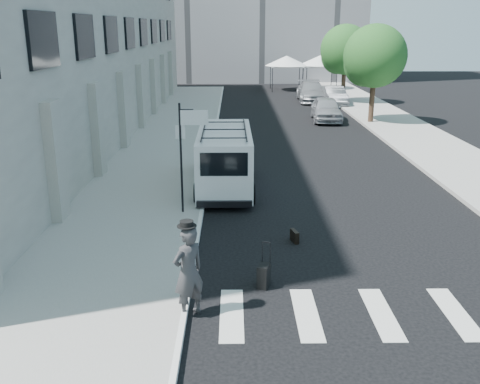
{
  "coord_description": "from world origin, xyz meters",
  "views": [
    {
      "loc": [
        -0.94,
        -13.1,
        5.9
      ],
      "look_at": [
        -0.77,
        1.62,
        1.3
      ],
      "focal_mm": 40.0,
      "sensor_mm": 36.0,
      "label": 1
    }
  ],
  "objects_px": {
    "briefcase": "(295,236)",
    "cargo_van": "(225,158)",
    "parked_car_b": "(334,96)",
    "businessman": "(188,272)",
    "parked_car_a": "(326,109)",
    "parked_car_c": "(312,92)",
    "suitcase": "(264,275)"
  },
  "relations": [
    {
      "from": "businessman",
      "to": "parked_car_a",
      "type": "bearing_deg",
      "value": -146.37
    },
    {
      "from": "suitcase",
      "to": "parked_car_c",
      "type": "distance_m",
      "value": 32.52
    },
    {
      "from": "businessman",
      "to": "parked_car_c",
      "type": "height_order",
      "value": "businessman"
    },
    {
      "from": "parked_car_c",
      "to": "parked_car_b",
      "type": "bearing_deg",
      "value": -51.52
    },
    {
      "from": "briefcase",
      "to": "parked_car_c",
      "type": "relative_size",
      "value": 0.08
    },
    {
      "from": "briefcase",
      "to": "parked_car_a",
      "type": "xyz_separation_m",
      "value": [
        4.23,
        20.13,
        0.59
      ]
    },
    {
      "from": "businessman",
      "to": "parked_car_a",
      "type": "xyz_separation_m",
      "value": [
        6.9,
        24.13,
        -0.25
      ]
    },
    {
      "from": "cargo_van",
      "to": "parked_car_c",
      "type": "bearing_deg",
      "value": 74.15
    },
    {
      "from": "businessman",
      "to": "cargo_van",
      "type": "relative_size",
      "value": 0.34
    },
    {
      "from": "briefcase",
      "to": "suitcase",
      "type": "xyz_separation_m",
      "value": [
        -1.02,
        -2.72,
        0.12
      ]
    },
    {
      "from": "businessman",
      "to": "cargo_van",
      "type": "xyz_separation_m",
      "value": [
        0.61,
        9.34,
        0.14
      ]
    },
    {
      "from": "briefcase",
      "to": "suitcase",
      "type": "relative_size",
      "value": 0.41
    },
    {
      "from": "businessman",
      "to": "parked_car_c",
      "type": "relative_size",
      "value": 0.38
    },
    {
      "from": "suitcase",
      "to": "cargo_van",
      "type": "height_order",
      "value": "cargo_van"
    },
    {
      "from": "parked_car_a",
      "to": "suitcase",
      "type": "bearing_deg",
      "value": -99.0
    },
    {
      "from": "cargo_van",
      "to": "parked_car_b",
      "type": "bearing_deg",
      "value": 69.41
    },
    {
      "from": "businessman",
      "to": "parked_car_a",
      "type": "relative_size",
      "value": 0.45
    },
    {
      "from": "briefcase",
      "to": "parked_car_a",
      "type": "distance_m",
      "value": 20.58
    },
    {
      "from": "parked_car_b",
      "to": "parked_car_c",
      "type": "relative_size",
      "value": 0.8
    },
    {
      "from": "parked_car_a",
      "to": "parked_car_c",
      "type": "xyz_separation_m",
      "value": [
        0.33,
        9.19,
        0.02
      ]
    },
    {
      "from": "suitcase",
      "to": "parked_car_a",
      "type": "distance_m",
      "value": 23.45
    },
    {
      "from": "cargo_van",
      "to": "parked_car_c",
      "type": "relative_size",
      "value": 1.1
    },
    {
      "from": "cargo_van",
      "to": "parked_car_c",
      "type": "height_order",
      "value": "cargo_van"
    },
    {
      "from": "parked_car_c",
      "to": "cargo_van",
      "type": "bearing_deg",
      "value": -103.73
    },
    {
      "from": "parked_car_a",
      "to": "parked_car_b",
      "type": "xyz_separation_m",
      "value": [
        1.8,
        7.22,
        -0.05
      ]
    },
    {
      "from": "briefcase",
      "to": "cargo_van",
      "type": "bearing_deg",
      "value": 96.2
    },
    {
      "from": "briefcase",
      "to": "cargo_van",
      "type": "relative_size",
      "value": 0.07
    },
    {
      "from": "parked_car_a",
      "to": "parked_car_b",
      "type": "relative_size",
      "value": 1.04
    },
    {
      "from": "businessman",
      "to": "parked_car_b",
      "type": "xyz_separation_m",
      "value": [
        8.7,
        31.35,
        -0.3
      ]
    },
    {
      "from": "suitcase",
      "to": "parked_car_a",
      "type": "xyz_separation_m",
      "value": [
        5.25,
        22.85,
        0.47
      ]
    },
    {
      "from": "cargo_van",
      "to": "parked_car_b",
      "type": "relative_size",
      "value": 1.37
    },
    {
      "from": "briefcase",
      "to": "businessman",
      "type": "bearing_deg",
      "value": -138.69
    }
  ]
}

